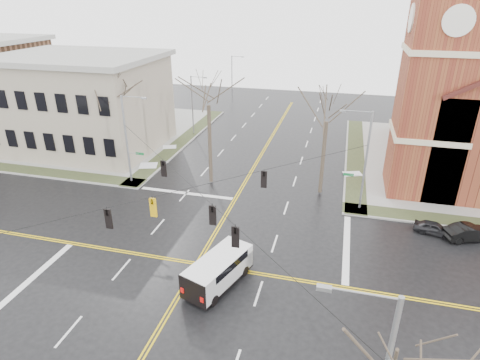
% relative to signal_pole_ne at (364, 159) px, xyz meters
% --- Properties ---
extents(ground, '(120.00, 120.00, 0.00)m').
position_rel_signal_pole_ne_xyz_m(ground, '(-11.32, -11.50, -4.95)').
color(ground, black).
rests_on(ground, ground).
extents(sidewalks, '(80.00, 80.00, 0.17)m').
position_rel_signal_pole_ne_xyz_m(sidewalks, '(-11.32, -11.50, -4.87)').
color(sidewalks, gray).
rests_on(sidewalks, ground).
extents(road_markings, '(100.00, 100.00, 0.01)m').
position_rel_signal_pole_ne_xyz_m(road_markings, '(-11.32, -11.50, -4.94)').
color(road_markings, gold).
rests_on(road_markings, ground).
extents(civic_building_a, '(18.00, 14.00, 11.00)m').
position_rel_signal_pole_ne_xyz_m(civic_building_a, '(-33.32, 8.50, 0.55)').
color(civic_building_a, gray).
rests_on(civic_building_a, ground).
extents(signal_pole_ne, '(2.75, 0.22, 9.00)m').
position_rel_signal_pole_ne_xyz_m(signal_pole_ne, '(0.00, 0.00, 0.00)').
color(signal_pole_ne, gray).
rests_on(signal_pole_ne, ground).
extents(signal_pole_nw, '(2.75, 0.22, 9.00)m').
position_rel_signal_pole_ne_xyz_m(signal_pole_nw, '(-22.64, 0.00, 0.00)').
color(signal_pole_nw, gray).
rests_on(signal_pole_nw, ground).
extents(span_wires, '(23.02, 23.02, 0.03)m').
position_rel_signal_pole_ne_xyz_m(span_wires, '(-11.32, -11.50, 1.25)').
color(span_wires, black).
rests_on(span_wires, ground).
extents(traffic_signals, '(8.21, 8.26, 1.30)m').
position_rel_signal_pole_ne_xyz_m(traffic_signals, '(-11.32, -12.17, 0.50)').
color(traffic_signals, black).
rests_on(traffic_signals, ground).
extents(streetlight_north_a, '(2.30, 0.20, 8.00)m').
position_rel_signal_pole_ne_xyz_m(streetlight_north_a, '(-21.97, 16.50, -0.48)').
color(streetlight_north_a, gray).
rests_on(streetlight_north_a, ground).
extents(streetlight_north_b, '(2.30, 0.20, 8.00)m').
position_rel_signal_pole_ne_xyz_m(streetlight_north_b, '(-21.97, 36.50, -0.48)').
color(streetlight_north_b, gray).
rests_on(streetlight_north_b, ground).
extents(cargo_van, '(3.77, 5.81, 2.07)m').
position_rel_signal_pole_ne_xyz_m(cargo_van, '(-9.06, -13.06, -3.73)').
color(cargo_van, white).
rests_on(cargo_van, ground).
extents(parked_car_a, '(3.30, 1.90, 1.06)m').
position_rel_signal_pole_ne_xyz_m(parked_car_a, '(6.00, -2.79, -4.42)').
color(parked_car_a, black).
rests_on(parked_car_a, ground).
extents(parked_car_b, '(4.25, 2.75, 1.32)m').
position_rel_signal_pole_ne_xyz_m(parked_car_b, '(8.55, -3.03, -4.29)').
color(parked_car_b, black).
rests_on(parked_car_b, ground).
extents(tree_nw_far, '(4.00, 4.00, 10.93)m').
position_rel_signal_pole_ne_xyz_m(tree_nw_far, '(-25.26, 2.54, 2.97)').
color(tree_nw_far, '#3B2F25').
rests_on(tree_nw_far, ground).
extents(tree_nw_near, '(4.00, 4.00, 12.06)m').
position_rel_signal_pole_ne_xyz_m(tree_nw_near, '(-14.73, 1.98, 3.77)').
color(tree_nw_near, '#3B2F25').
rests_on(tree_nw_near, ground).
extents(tree_ne, '(4.00, 4.00, 10.71)m').
position_rel_signal_pole_ne_xyz_m(tree_ne, '(-3.56, 2.34, 2.82)').
color(tree_ne, '#3B2F25').
rests_on(tree_ne, ground).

